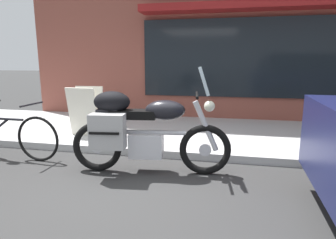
{
  "coord_description": "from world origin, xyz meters",
  "views": [
    {
      "loc": [
        1.08,
        -3.15,
        1.48
      ],
      "look_at": [
        0.27,
        0.63,
        0.7
      ],
      "focal_mm": 30.93,
      "sensor_mm": 36.0,
      "label": 1
    }
  ],
  "objects": [
    {
      "name": "sandwich_board_sign",
      "position": [
        -1.52,
        1.7,
        0.57
      ],
      "size": [
        0.55,
        0.41,
        0.9
      ],
      "color": "silver",
      "rests_on": "sidewalk_curb"
    },
    {
      "name": "touring_motorcycle",
      "position": [
        -0.05,
        0.38,
        0.61
      ],
      "size": [
        2.13,
        0.82,
        1.42
      ],
      "color": "black",
      "rests_on": "ground_plane"
    },
    {
      "name": "parked_bicycle",
      "position": [
        -2.2,
        0.52,
        0.38
      ],
      "size": [
        1.71,
        0.48,
        0.93
      ],
      "color": "black",
      "rests_on": "ground_plane"
    },
    {
      "name": "ground_plane",
      "position": [
        0.0,
        0.0,
        0.0
      ],
      "size": [
        80.0,
        80.0,
        0.0
      ],
      "primitive_type": "plane",
      "color": "#313131"
    }
  ]
}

